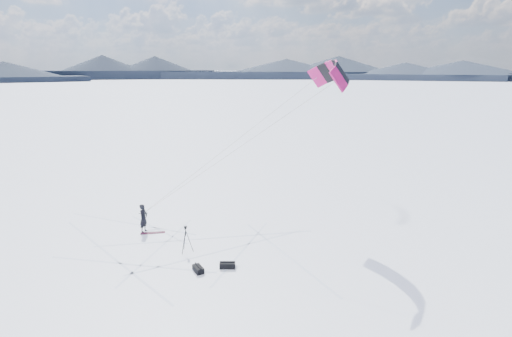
% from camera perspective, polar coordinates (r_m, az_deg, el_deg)
% --- Properties ---
extents(ground, '(1800.00, 1800.00, 0.00)m').
position_cam_1_polar(ground, '(23.62, -11.26, -11.23)').
color(ground, white).
extents(horizon_hills, '(704.00, 704.42, 8.09)m').
position_cam_1_polar(horizon_hills, '(22.50, -11.63, -3.90)').
color(horizon_hills, '#1D2538').
rests_on(horizon_hills, ground).
extents(snow_tracks, '(17.62, 14.39, 0.01)m').
position_cam_1_polar(snow_tracks, '(23.26, -13.29, -11.73)').
color(snow_tracks, silver).
rests_on(snow_tracks, ground).
extents(snowkiter, '(0.47, 0.67, 1.73)m').
position_cam_1_polar(snowkiter, '(27.06, -14.65, -8.15)').
color(snowkiter, black).
rests_on(snowkiter, ground).
extents(snowboard, '(1.43, 0.82, 0.04)m').
position_cam_1_polar(snowboard, '(26.71, -13.59, -8.34)').
color(snowboard, maroon).
rests_on(snowboard, ground).
extents(tripod, '(0.66, 0.67, 1.46)m').
position_cam_1_polar(tripod, '(23.49, -9.34, -8.79)').
color(tripod, black).
rests_on(tripod, ground).
extents(gear_bag_a, '(0.83, 0.52, 0.34)m').
position_cam_1_polar(gear_bag_a, '(21.80, -3.84, -12.74)').
color(gear_bag_a, black).
rests_on(gear_bag_a, ground).
extents(gear_bag_b, '(0.77, 0.81, 0.34)m').
position_cam_1_polar(gear_bag_b, '(21.57, -7.72, -13.14)').
color(gear_bag_b, black).
rests_on(gear_bag_b, ground).
extents(power_kite, '(11.96, 6.22, 8.99)m').
position_cam_1_polar(power_kite, '(25.79, 10.11, 12.26)').
color(power_kite, '#C81568').
rests_on(power_kite, ground).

